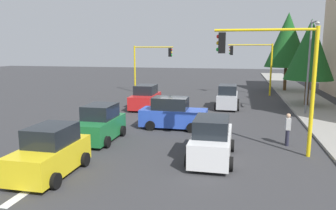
# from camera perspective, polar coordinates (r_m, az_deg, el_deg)

# --- Properties ---
(ground_plane) EXTENTS (120.00, 120.00, 0.00)m
(ground_plane) POSITION_cam_1_polar(r_m,az_deg,el_deg) (22.51, 1.34, -2.84)
(ground_plane) COLOR #353538
(sidewalk_kerb) EXTENTS (80.00, 4.00, 0.15)m
(sidewalk_kerb) POSITION_cam_1_polar(r_m,az_deg,el_deg) (27.74, 25.30, -1.20)
(sidewalk_kerb) COLOR gray
(sidewalk_kerb) RESTS_ON ground
(lane_arrow_near) EXTENTS (2.40, 1.10, 1.10)m
(lane_arrow_near) POSITION_cam_1_polar(r_m,az_deg,el_deg) (13.31, -22.00, -12.83)
(lane_arrow_near) COLOR silver
(lane_arrow_near) RESTS_ON ground
(traffic_signal_far_right) EXTENTS (0.36, 4.59, 5.27)m
(traffic_signal_far_right) POSITION_cam_1_polar(r_m,az_deg,el_deg) (36.90, -3.12, 8.05)
(traffic_signal_far_right) COLOR yellow
(traffic_signal_far_right) RESTS_ON ground
(traffic_signal_far_left) EXTENTS (0.36, 4.59, 5.49)m
(traffic_signal_far_left) POSITION_cam_1_polar(r_m,az_deg,el_deg) (35.60, 14.87, 7.89)
(traffic_signal_far_left) COLOR yellow
(traffic_signal_far_left) RESTS_ON ground
(traffic_signal_near_left) EXTENTS (0.36, 4.59, 5.97)m
(traffic_signal_near_left) POSITION_cam_1_polar(r_m,az_deg,el_deg) (15.65, 18.20, 6.60)
(traffic_signal_near_left) COLOR yellow
(traffic_signal_near_left) RESTS_ON ground
(street_lamp_curbside) EXTENTS (2.15, 0.28, 7.00)m
(street_lamp_curbside) POSITION_cam_1_polar(r_m,az_deg,el_deg) (25.67, 23.85, 7.70)
(street_lamp_curbside) COLOR slate
(street_lamp_curbside) RESTS_ON ground
(tree_roadside_far) EXTENTS (4.91, 4.91, 9.00)m
(tree_roadside_far) POSITION_cam_1_polar(r_m,az_deg,el_deg) (39.92, 20.36, 10.72)
(tree_roadside_far) COLOR brown
(tree_roadside_far) RESTS_ON ground
(tree_roadside_mid) EXTENTS (4.06, 4.06, 7.42)m
(tree_roadside_mid) POSITION_cam_1_polar(r_m,az_deg,el_deg) (30.12, 23.79, 8.91)
(tree_roadside_mid) COLOR brown
(tree_roadside_mid) RESTS_ON ground
(car_blue) EXTENTS (2.01, 4.15, 1.98)m
(car_blue) POSITION_cam_1_polar(r_m,az_deg,el_deg) (20.37, 0.85, -1.63)
(car_blue) COLOR blue
(car_blue) RESTS_ON ground
(car_yellow) EXTENTS (3.75, 2.02, 1.98)m
(car_yellow) POSITION_cam_1_polar(r_m,az_deg,el_deg) (13.80, -20.05, -7.95)
(car_yellow) COLOR yellow
(car_yellow) RESTS_ON ground
(car_white) EXTENTS (4.19, 2.00, 1.98)m
(car_white) POSITION_cam_1_polar(r_m,az_deg,el_deg) (14.81, 7.72, -6.19)
(car_white) COLOR white
(car_white) RESTS_ON ground
(car_red) EXTENTS (3.96, 2.11, 1.98)m
(car_red) POSITION_cam_1_polar(r_m,az_deg,el_deg) (26.99, -4.02, 1.23)
(car_red) COLOR red
(car_red) RESTS_ON ground
(car_silver) EXTENTS (4.06, 1.96, 1.98)m
(car_silver) POSITION_cam_1_polar(r_m,az_deg,el_deg) (27.71, 10.47, 1.32)
(car_silver) COLOR #B2B5BA
(car_silver) RESTS_ON ground
(car_green) EXTENTS (3.68, 2.03, 1.98)m
(car_green) POSITION_cam_1_polar(r_m,az_deg,el_deg) (18.05, -11.97, -3.37)
(car_green) COLOR #1E7238
(car_green) RESTS_ON ground
(pedestrian_crossing) EXTENTS (0.40, 0.24, 1.70)m
(pedestrian_crossing) POSITION_cam_1_polar(r_m,az_deg,el_deg) (17.85, 20.39, -3.89)
(pedestrian_crossing) COLOR #262638
(pedestrian_crossing) RESTS_ON ground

